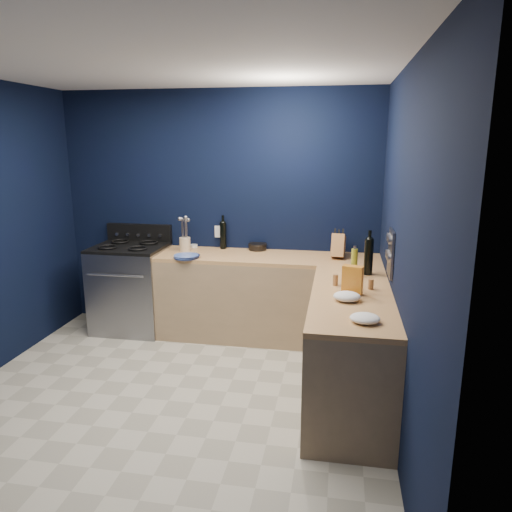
% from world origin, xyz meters
% --- Properties ---
extents(floor, '(3.50, 3.50, 0.02)m').
position_xyz_m(floor, '(0.00, 0.00, -0.01)').
color(floor, '#AAA494').
rests_on(floor, ground).
extents(ceiling, '(3.50, 3.50, 0.02)m').
position_xyz_m(ceiling, '(0.00, 0.00, 2.61)').
color(ceiling, silver).
rests_on(ceiling, ground).
extents(wall_back, '(3.50, 0.02, 2.60)m').
position_xyz_m(wall_back, '(0.00, 1.76, 1.30)').
color(wall_back, black).
rests_on(wall_back, ground).
extents(wall_right, '(0.02, 3.50, 2.60)m').
position_xyz_m(wall_right, '(1.76, 0.00, 1.30)').
color(wall_right, black).
rests_on(wall_right, ground).
extents(wall_front, '(3.50, 0.02, 2.60)m').
position_xyz_m(wall_front, '(0.00, -1.76, 1.30)').
color(wall_front, black).
rests_on(wall_front, ground).
extents(cab_back, '(2.30, 0.63, 0.86)m').
position_xyz_m(cab_back, '(0.60, 1.44, 0.43)').
color(cab_back, '#9F815D').
rests_on(cab_back, floor).
extents(top_back, '(2.30, 0.63, 0.04)m').
position_xyz_m(top_back, '(0.60, 1.44, 0.88)').
color(top_back, '#97602F').
rests_on(top_back, cab_back).
extents(cab_right, '(0.63, 1.67, 0.86)m').
position_xyz_m(cab_right, '(1.44, 0.29, 0.43)').
color(cab_right, '#9F815D').
rests_on(cab_right, floor).
extents(top_right, '(0.63, 1.67, 0.04)m').
position_xyz_m(top_right, '(1.44, 0.29, 0.88)').
color(top_right, '#97602F').
rests_on(top_right, cab_right).
extents(gas_range, '(0.76, 0.66, 0.92)m').
position_xyz_m(gas_range, '(-0.93, 1.42, 0.46)').
color(gas_range, gray).
rests_on(gas_range, floor).
extents(oven_door, '(0.59, 0.02, 0.42)m').
position_xyz_m(oven_door, '(-0.93, 1.10, 0.45)').
color(oven_door, black).
rests_on(oven_door, gas_range).
extents(cooktop, '(0.76, 0.66, 0.03)m').
position_xyz_m(cooktop, '(-0.93, 1.42, 0.94)').
color(cooktop, black).
rests_on(cooktop, gas_range).
extents(backguard, '(0.76, 0.06, 0.20)m').
position_xyz_m(backguard, '(-0.93, 1.72, 1.04)').
color(backguard, black).
rests_on(backguard, gas_range).
extents(spice_panel, '(0.02, 0.28, 0.38)m').
position_xyz_m(spice_panel, '(1.74, 0.55, 1.18)').
color(spice_panel, gray).
rests_on(spice_panel, wall_right).
extents(wall_outlet, '(0.09, 0.02, 0.13)m').
position_xyz_m(wall_outlet, '(0.00, 1.74, 1.08)').
color(wall_outlet, white).
rests_on(wall_outlet, wall_back).
extents(plate_stack, '(0.29, 0.29, 0.03)m').
position_xyz_m(plate_stack, '(-0.21, 1.20, 0.92)').
color(plate_stack, '#2D4496').
rests_on(plate_stack, top_back).
extents(ramekin, '(0.11, 0.11, 0.03)m').
position_xyz_m(ramekin, '(-0.28, 1.69, 0.92)').
color(ramekin, white).
rests_on(ramekin, top_back).
extents(utensil_crock, '(0.16, 0.16, 0.15)m').
position_xyz_m(utensil_crock, '(-0.32, 1.50, 0.97)').
color(utensil_crock, beige).
rests_on(utensil_crock, top_back).
extents(wine_bottle_back, '(0.08, 0.08, 0.29)m').
position_xyz_m(wine_bottle_back, '(0.06, 1.69, 1.05)').
color(wine_bottle_back, black).
rests_on(wine_bottle_back, top_back).
extents(lemon_basket, '(0.23, 0.23, 0.07)m').
position_xyz_m(lemon_basket, '(0.45, 1.69, 0.94)').
color(lemon_basket, black).
rests_on(lemon_basket, top_back).
extents(knife_block, '(0.15, 0.28, 0.29)m').
position_xyz_m(knife_block, '(1.32, 1.50, 1.02)').
color(knife_block, '#976334').
rests_on(knife_block, top_back).
extents(wine_bottle_right, '(0.10, 0.10, 0.32)m').
position_xyz_m(wine_bottle_right, '(1.58, 0.89, 1.06)').
color(wine_bottle_right, black).
rests_on(wine_bottle_right, top_right).
extents(oil_bottle, '(0.07, 0.07, 0.24)m').
position_xyz_m(oil_bottle, '(1.46, 0.83, 1.02)').
color(oil_bottle, olive).
rests_on(oil_bottle, top_right).
extents(spice_jar_near, '(0.05, 0.05, 0.09)m').
position_xyz_m(spice_jar_near, '(1.30, 0.50, 0.95)').
color(spice_jar_near, olive).
rests_on(spice_jar_near, top_right).
extents(spice_jar_far, '(0.05, 0.05, 0.09)m').
position_xyz_m(spice_jar_far, '(1.59, 0.45, 0.94)').
color(spice_jar_far, olive).
rests_on(spice_jar_far, top_right).
extents(crouton_bag, '(0.17, 0.11, 0.23)m').
position_xyz_m(crouton_bag, '(1.43, 0.29, 1.01)').
color(crouton_bag, red).
rests_on(crouton_bag, top_right).
extents(towel_front, '(0.20, 0.17, 0.07)m').
position_xyz_m(towel_front, '(1.39, 0.12, 0.94)').
color(towel_front, white).
rests_on(towel_front, top_right).
extents(towel_end, '(0.26, 0.25, 0.06)m').
position_xyz_m(towel_end, '(1.51, -0.30, 0.93)').
color(towel_end, white).
rests_on(towel_end, top_right).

